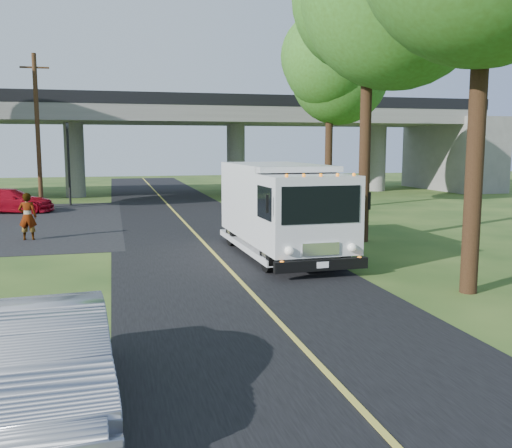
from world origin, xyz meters
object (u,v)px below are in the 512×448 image
object	(u,v)px
traffic_signal	(68,155)
utility_pole	(38,131)
tree_right_far	(335,66)
silver_sedan	(52,359)
pedestrian	(28,217)
step_van	(281,207)
red_sedan	(10,201)

from	to	relation	value
traffic_signal	utility_pole	xyz separation A→B (m)	(-1.50, -2.00, 1.40)
tree_right_far	silver_sedan	distance (m)	27.82
traffic_signal	pedestrian	bearing A→B (deg)	-93.04
step_van	red_sedan	xyz separation A→B (m)	(-11.20, 15.85, -1.02)
red_sedan	silver_sedan	size ratio (longest dim) A/B	1.05
tree_right_far	red_sedan	distance (m)	19.95
step_van	silver_sedan	size ratio (longest dim) A/B	1.68
traffic_signal	red_sedan	world-z (taller)	traffic_signal
utility_pole	red_sedan	world-z (taller)	utility_pole
silver_sedan	utility_pole	bearing A→B (deg)	91.61
traffic_signal	red_sedan	bearing A→B (deg)	-132.83
utility_pole	tree_right_far	xyz separation A→B (m)	(16.71, -4.16, 3.71)
silver_sedan	tree_right_far	bearing A→B (deg)	54.63
silver_sedan	pedestrian	size ratio (longest dim) A/B	2.35
step_van	red_sedan	size ratio (longest dim) A/B	1.60
traffic_signal	tree_right_far	distance (m)	17.18
tree_right_far	red_sedan	xyz separation A→B (m)	(-18.21, 2.92, -7.62)
tree_right_far	pedestrian	bearing A→B (deg)	-155.27
utility_pole	traffic_signal	bearing A→B (deg)	53.13
silver_sedan	pedestrian	world-z (taller)	pedestrian
utility_pole	pedestrian	bearing A→B (deg)	-86.10
tree_right_far	silver_sedan	xyz separation A→B (m)	(-13.51, -23.12, -7.56)
step_van	pedestrian	size ratio (longest dim) A/B	3.94
tree_right_far	red_sedan	bearing A→B (deg)	170.88
utility_pole	silver_sedan	bearing A→B (deg)	-83.31
traffic_signal	tree_right_far	size ratio (longest dim) A/B	0.47
step_van	traffic_signal	bearing A→B (deg)	111.67
utility_pole	silver_sedan	xyz separation A→B (m)	(3.20, -27.28, -3.85)
tree_right_far	step_van	bearing A→B (deg)	-118.45
utility_pole	tree_right_far	world-z (taller)	tree_right_far
utility_pole	tree_right_far	bearing A→B (deg)	-14.00
utility_pole	step_van	bearing A→B (deg)	-60.43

